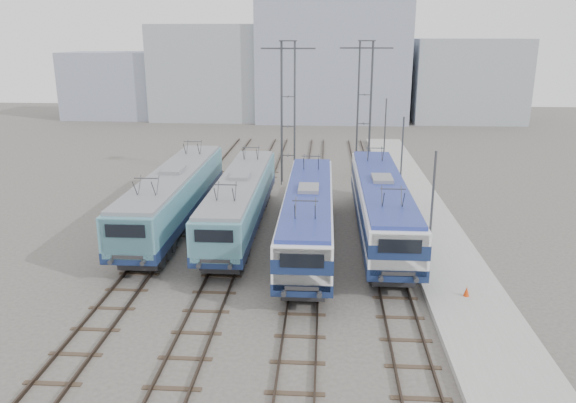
# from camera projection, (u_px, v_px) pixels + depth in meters

# --- Properties ---
(ground) EXTENTS (160.00, 160.00, 0.00)m
(ground) POSITION_uv_depth(u_px,v_px,m) (259.00, 294.00, 28.00)
(ground) COLOR #514C47
(platform) EXTENTS (4.00, 70.00, 0.30)m
(platform) POSITION_uv_depth(u_px,v_px,m) (436.00, 240.00, 34.95)
(platform) COLOR #9E9E99
(platform) RESTS_ON ground
(locomotive_far_left) EXTENTS (2.98, 18.81, 3.54)m
(locomotive_far_left) POSITION_uv_depth(u_px,v_px,m) (174.00, 194.00, 37.06)
(locomotive_far_left) COLOR #15244B
(locomotive_far_left) RESTS_ON ground
(locomotive_center_left) EXTENTS (2.83, 17.87, 3.36)m
(locomotive_center_left) POSITION_uv_depth(u_px,v_px,m) (240.00, 199.00, 36.31)
(locomotive_center_left) COLOR #15244B
(locomotive_center_left) RESTS_ON ground
(locomotive_center_right) EXTENTS (2.84, 17.95, 3.37)m
(locomotive_center_right) POSITION_uv_depth(u_px,v_px,m) (308.00, 213.00, 33.30)
(locomotive_center_right) COLOR #15244B
(locomotive_center_right) RESTS_ON ground
(locomotive_far_right) EXTENTS (2.94, 18.60, 3.50)m
(locomotive_far_right) POSITION_uv_depth(u_px,v_px,m) (381.00, 203.00, 35.04)
(locomotive_far_right) COLOR #15244B
(locomotive_far_right) RESTS_ON ground
(catenary_tower_west) EXTENTS (4.50, 1.20, 12.00)m
(catenary_tower_west) POSITION_uv_depth(u_px,v_px,m) (288.00, 107.00, 47.16)
(catenary_tower_west) COLOR #3F4247
(catenary_tower_west) RESTS_ON ground
(catenary_tower_east) EXTENTS (4.50, 1.20, 12.00)m
(catenary_tower_east) POSITION_uv_depth(u_px,v_px,m) (364.00, 105.00, 48.66)
(catenary_tower_east) COLOR #3F4247
(catenary_tower_east) RESTS_ON ground
(mast_front) EXTENTS (0.12, 0.12, 7.00)m
(mast_front) POSITION_uv_depth(u_px,v_px,m) (431.00, 219.00, 28.36)
(mast_front) COLOR #3F4247
(mast_front) RESTS_ON ground
(mast_mid) EXTENTS (0.12, 0.12, 7.00)m
(mast_mid) POSITION_uv_depth(u_px,v_px,m) (401.00, 166.00, 39.85)
(mast_mid) COLOR #3F4247
(mast_mid) RESTS_ON ground
(mast_rear) EXTENTS (0.12, 0.12, 7.00)m
(mast_rear) POSITION_uv_depth(u_px,v_px,m) (385.00, 137.00, 51.33)
(mast_rear) COLOR #3F4247
(mast_rear) RESTS_ON ground
(safety_cone) EXTENTS (0.29, 0.29, 0.49)m
(safety_cone) POSITION_uv_depth(u_px,v_px,m) (467.00, 291.00, 27.07)
(safety_cone) COLOR red
(safety_cone) RESTS_ON platform
(building_west) EXTENTS (18.00, 12.00, 14.00)m
(building_west) POSITION_uv_depth(u_px,v_px,m) (215.00, 72.00, 86.23)
(building_west) COLOR #969FA8
(building_west) RESTS_ON ground
(building_center) EXTENTS (22.00, 14.00, 18.00)m
(building_center) POSITION_uv_depth(u_px,v_px,m) (332.00, 59.00, 84.51)
(building_center) COLOR #8D95AB
(building_center) RESTS_ON ground
(building_east) EXTENTS (16.00, 12.00, 12.00)m
(building_east) POSITION_uv_depth(u_px,v_px,m) (465.00, 80.00, 84.07)
(building_east) COLOR #969FA8
(building_east) RESTS_ON ground
(building_far_west) EXTENTS (14.00, 10.00, 10.00)m
(building_far_west) POSITION_uv_depth(u_px,v_px,m) (114.00, 85.00, 87.83)
(building_far_west) COLOR #8D95AB
(building_far_west) RESTS_ON ground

